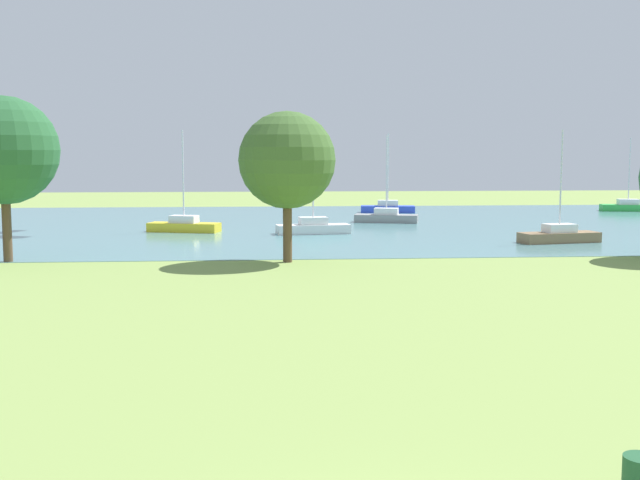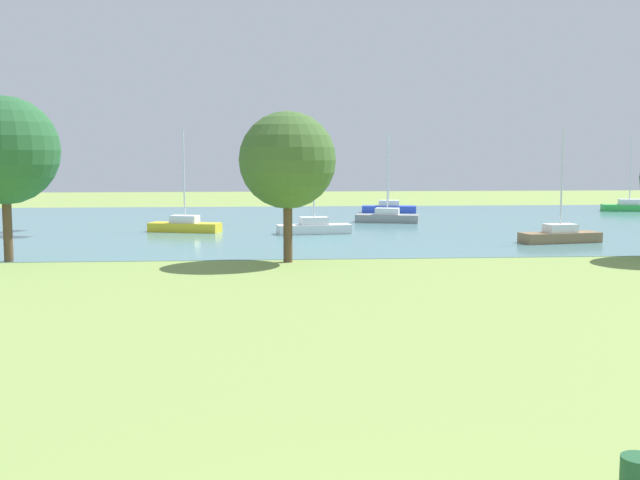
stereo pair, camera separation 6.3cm
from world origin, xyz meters
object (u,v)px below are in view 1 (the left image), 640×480
object	(u,v)px
sailboat_green	(628,206)
sailboat_blue	(388,208)
sailboat_brown	(559,235)
sailboat_yellow	(184,225)
tree_west_near	(287,160)
sailboat_white	(313,227)
sailboat_gray	(386,217)
tree_east_near	(4,151)

from	to	relation	value
sailboat_green	sailboat_blue	bearing A→B (deg)	-179.95
sailboat_brown	sailboat_blue	world-z (taller)	sailboat_blue
sailboat_yellow	tree_west_near	world-z (taller)	tree_west_near
sailboat_brown	sailboat_white	distance (m)	15.51
sailboat_green	sailboat_brown	size ratio (longest dim) A/B	1.01
sailboat_green	sailboat_white	bearing A→B (deg)	-148.77
tree_west_near	sailboat_yellow	bearing A→B (deg)	112.45
sailboat_brown	sailboat_blue	bearing A→B (deg)	103.96
sailboat_blue	sailboat_green	bearing A→B (deg)	0.05
sailboat_gray	sailboat_green	distance (m)	26.23
sailboat_brown	sailboat_blue	size ratio (longest dim) A/B	0.94
sailboat_yellow	sailboat_brown	distance (m)	24.22
sailboat_green	tree_east_near	xyz separation A→B (m)	(-46.12, -30.73, 4.93)
sailboat_gray	tree_east_near	world-z (taller)	tree_east_near
sailboat_green	tree_west_near	size ratio (longest dim) A/B	0.92
sailboat_yellow	sailboat_blue	xyz separation A→B (m)	(16.61, 16.41, 0.00)
sailboat_blue	tree_east_near	distance (m)	39.16
tree_west_near	sailboat_blue	bearing A→B (deg)	72.20
sailboat_brown	sailboat_green	bearing A→B (deg)	56.78
sailboat_green	sailboat_white	world-z (taller)	sailboat_green
sailboat_white	tree_west_near	distance (m)	14.37
sailboat_yellow	tree_east_near	bearing A→B (deg)	-116.65
sailboat_green	tree_east_near	distance (m)	55.64
sailboat_yellow	tree_east_near	distance (m)	16.74
sailboat_blue	tree_west_near	xyz separation A→B (m)	(-10.23, -31.86, 4.45)
sailboat_gray	sailboat_green	world-z (taller)	sailboat_green
sailboat_gray	sailboat_brown	xyz separation A→B (m)	(7.96, -14.49, -0.00)
sailboat_gray	tree_east_near	distance (m)	30.45
sailboat_green	tree_east_near	size ratio (longest dim) A/B	0.83
sailboat_gray	sailboat_green	bearing A→B (deg)	22.97
sailboat_brown	tree_east_near	bearing A→B (deg)	-168.66
sailboat_brown	tree_east_near	xyz separation A→B (m)	(-29.93, -6.01, 4.93)
sailboat_gray	tree_west_near	world-z (taller)	tree_west_near
sailboat_gray	sailboat_yellow	distance (m)	16.04
sailboat_white	sailboat_yellow	bearing A→B (deg)	167.03
sailboat_yellow	sailboat_white	size ratio (longest dim) A/B	1.29
sailboat_green	tree_west_near	bearing A→B (deg)	-135.61
tree_west_near	sailboat_white	bearing A→B (deg)	80.71
sailboat_yellow	sailboat_white	xyz separation A→B (m)	(8.59, -1.98, -0.02)
sailboat_brown	sailboat_blue	xyz separation A→B (m)	(-6.14, 24.71, 0.00)
tree_east_near	sailboat_yellow	bearing A→B (deg)	63.35
sailboat_blue	tree_east_near	xyz separation A→B (m)	(-23.79, -30.71, 4.93)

